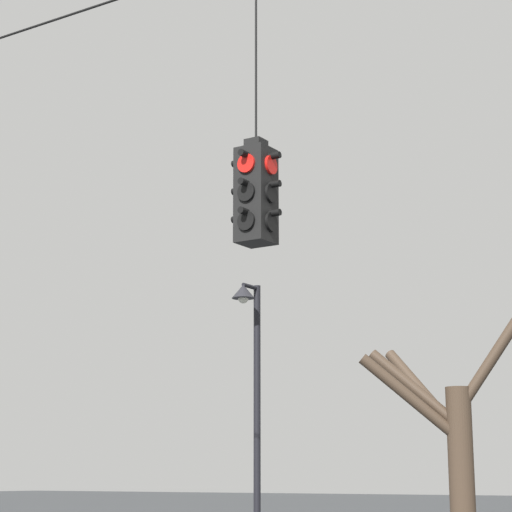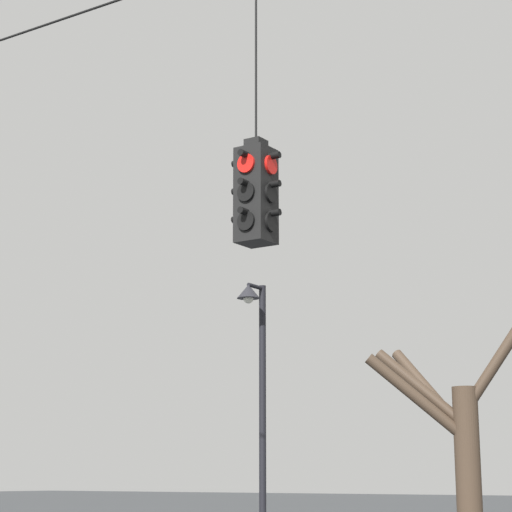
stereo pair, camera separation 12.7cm
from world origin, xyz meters
name	(u,v)px [view 2 (the right image)]	position (x,y,z in m)	size (l,w,h in m)	color
span_wire	(64,0)	(0.00, -0.18, 7.88)	(15.27, 0.03, 0.79)	black
traffic_light_near_left_pole	(256,193)	(2.88, -0.18, 4.92)	(0.58, 0.58, 3.35)	black
street_lamp	(257,384)	(-1.08, 5.83, 3.60)	(0.40, 0.70, 5.34)	black
bare_tree	(463,446)	(1.14, 9.39, 2.60)	(3.70, 1.76, 6.09)	#423326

